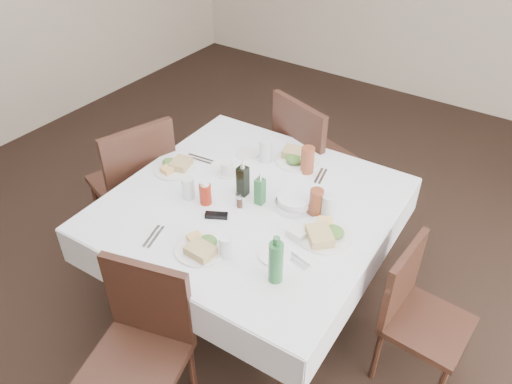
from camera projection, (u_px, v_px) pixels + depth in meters
ground_plane at (245, 313)px, 3.07m from camera, size 7.00×7.00×0.00m
room_shell at (240, 41)px, 2.03m from camera, size 6.04×7.04×2.80m
dining_table at (251, 212)px, 2.77m from camera, size 1.50×1.50×0.76m
chair_north at (309, 156)px, 3.42m from camera, size 0.61×0.61×1.01m
chair_south at (142, 340)px, 2.30m from camera, size 0.53×0.53×0.90m
chair_east at (415, 308)px, 2.50m from camera, size 0.41×0.41×0.82m
chair_west at (137, 179)px, 3.23m from camera, size 0.59×0.59×0.99m
meal_north at (297, 158)px, 3.03m from camera, size 0.27×0.27×0.06m
meal_south at (201, 247)px, 2.40m from camera, size 0.25×0.25×0.06m
meal_east at (325, 234)px, 2.48m from camera, size 0.28×0.28×0.06m
meal_west at (175, 166)px, 2.96m from camera, size 0.25×0.25×0.05m
side_plate_a at (248, 154)px, 3.10m from camera, size 0.15×0.15×0.01m
side_plate_b at (275, 255)px, 2.38m from camera, size 0.16×0.16×0.01m
water_n at (266, 151)px, 3.00m from camera, size 0.08×0.08×0.14m
water_s at (226, 247)px, 2.35m from camera, size 0.06×0.06×0.11m
water_e at (328, 206)px, 2.59m from camera, size 0.07×0.07×0.13m
water_w at (188, 188)px, 2.72m from camera, size 0.07×0.07×0.13m
iced_tea_a at (308, 160)px, 2.90m from camera, size 0.08×0.08×0.16m
iced_tea_b at (316, 202)px, 2.60m from camera, size 0.07×0.07×0.15m
bread_basket at (294, 202)px, 2.67m from camera, size 0.20×0.20×0.07m
oil_cruet_dark at (243, 180)px, 2.72m from camera, size 0.05×0.05×0.23m
oil_cruet_green at (260, 190)px, 2.66m from camera, size 0.05×0.05×0.20m
ketchup_bottle at (205, 193)px, 2.67m from camera, size 0.07×0.07×0.14m
salt_shaker at (238, 200)px, 2.67m from camera, size 0.03×0.03×0.08m
pepper_shaker at (240, 202)px, 2.66m from camera, size 0.03×0.03×0.07m
coffee_mug at (227, 169)px, 2.91m from camera, size 0.12×0.11×0.08m
sunglasses at (216, 215)px, 2.61m from camera, size 0.12×0.09×0.03m
green_bottle at (276, 262)px, 2.20m from camera, size 0.07×0.07×0.25m
sugar_caddy at (296, 234)px, 2.47m from camera, size 0.10×0.07×0.05m
cutlery_n at (321, 176)px, 2.91m from camera, size 0.07×0.17×0.01m
cutlery_s at (154, 237)px, 2.49m from camera, size 0.09×0.17×0.01m
cutlery_e at (294, 258)px, 2.37m from camera, size 0.18×0.08×0.01m
cutlery_w at (200, 159)px, 3.05m from camera, size 0.19×0.06×0.01m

